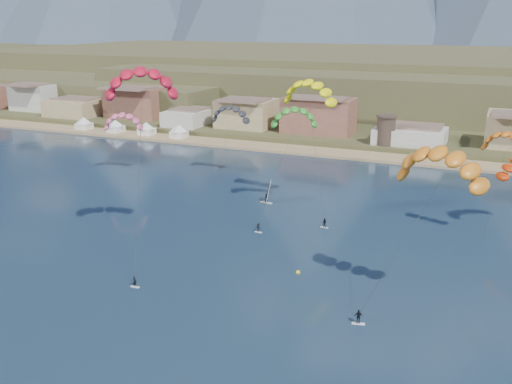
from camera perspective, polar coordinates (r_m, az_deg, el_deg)
ground at (r=71.77m, az=-10.44°, el=-14.56°), size 2400.00×2400.00×0.00m
beach at (r=164.51m, az=10.21°, el=3.56°), size 2200.00×12.00×0.90m
land at (r=612.57m, az=20.30°, el=12.25°), size 2200.00×900.00×4.00m
foothills at (r=284.57m, az=20.78°, el=10.03°), size 940.00×210.00×18.00m
town at (r=190.36m, az=-0.42°, el=7.97°), size 400.00×24.00×12.00m
watchtower at (r=169.97m, az=12.59°, el=5.96°), size 5.82×5.82×8.60m
beach_tents at (r=194.97m, az=-12.22°, el=6.53°), size 43.40×6.40×5.00m
kitesurfer_red at (r=91.46m, az=-11.19°, el=10.89°), size 12.34×17.83×31.82m
kitesurfer_yellow at (r=114.43m, az=5.26°, el=10.04°), size 13.97×14.62×27.56m
kitesurfer_orange at (r=75.04m, az=17.68°, el=3.00°), size 14.82×12.45×23.72m
kitesurfer_green at (r=111.66m, az=3.74°, el=7.55°), size 9.97×17.85×23.25m
distant_kite_pink at (r=144.10m, az=-12.90°, el=7.03°), size 10.50×7.69×17.07m
distant_kite_dark at (r=138.17m, az=-2.55°, el=7.92°), size 10.06×6.37×18.99m
distant_kite_orange at (r=102.90m, az=23.32°, el=4.82°), size 8.89×6.94×20.78m
windsurfer at (r=120.50m, az=1.11°, el=-0.40°), size 2.71×2.99×4.64m
buoy at (r=88.74m, az=4.14°, el=-7.84°), size 0.66×0.66×0.66m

